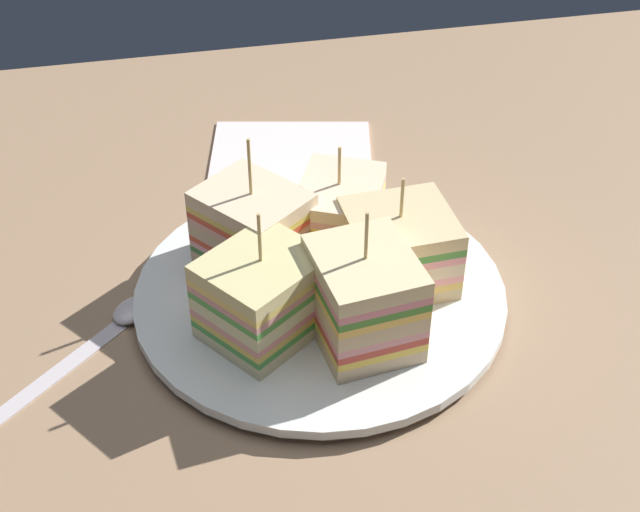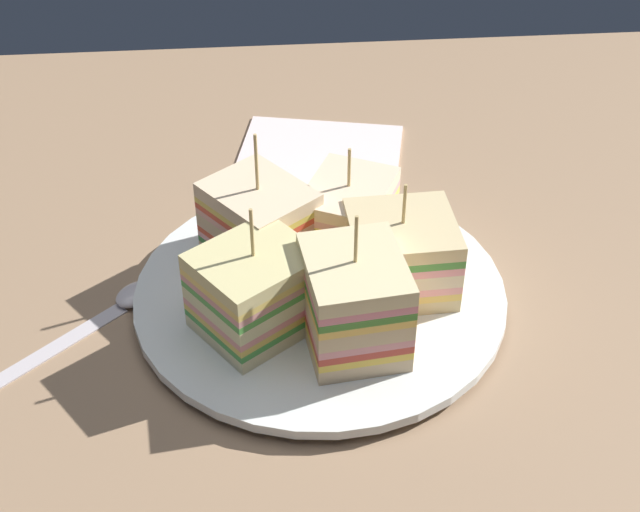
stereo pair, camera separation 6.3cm
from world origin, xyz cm
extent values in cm
cube|color=#997759|center=(0.00, 0.00, -0.90)|extent=(123.34, 83.73, 1.80)
cylinder|color=white|center=(0.00, 0.00, 0.30)|extent=(16.33, 16.33, 0.60)
cylinder|color=white|center=(0.00, 0.00, 0.97)|extent=(26.34, 26.34, 0.73)
cube|color=beige|center=(4.55, 3.34, 1.83)|extent=(9.59, 9.38, 0.99)
cube|color=#B2844C|center=(1.68, 1.23, 1.83)|extent=(3.88, 5.15, 0.99)
cube|color=green|center=(4.55, 3.34, 2.58)|extent=(9.59, 9.38, 0.51)
cube|color=#E1C151|center=(4.55, 3.34, 3.09)|extent=(9.59, 9.38, 0.51)
cube|color=pink|center=(4.55, 3.34, 3.60)|extent=(9.59, 9.38, 0.51)
cube|color=beige|center=(4.55, 3.34, 4.35)|extent=(9.59, 9.38, 0.99)
cube|color=#B2844C|center=(1.68, 1.23, 4.35)|extent=(3.88, 5.15, 0.99)
cube|color=#4DA243|center=(4.55, 3.34, 5.10)|extent=(9.59, 9.38, 0.51)
cube|color=#D8948D|center=(4.55, 3.34, 5.61)|extent=(9.59, 9.38, 0.51)
cube|color=#ECCC63|center=(4.55, 3.34, 6.12)|extent=(9.59, 9.38, 0.51)
cube|color=beige|center=(4.55, 3.34, 6.87)|extent=(9.59, 9.38, 0.99)
cylinder|color=tan|center=(4.55, 3.34, 9.17)|extent=(0.24, 0.24, 3.61)
cube|color=#E0BC8C|center=(-1.76, 5.37, 1.89)|extent=(7.00, 7.97, 1.11)
cube|color=#B2844C|center=(-1.33, 1.83, 1.89)|extent=(6.03, 1.02, 1.11)
cube|color=yellow|center=(-1.76, 5.37, 2.73)|extent=(7.00, 7.97, 0.57)
cube|color=#C64131|center=(-1.76, 5.37, 3.30)|extent=(7.00, 7.97, 0.57)
cube|color=pink|center=(-1.76, 5.37, 3.86)|extent=(7.00, 7.97, 0.57)
cube|color=beige|center=(-1.76, 5.37, 4.70)|extent=(7.00, 7.97, 1.11)
cube|color=#9E7242|center=(-1.33, 1.83, 4.70)|extent=(6.03, 1.02, 1.11)
cube|color=#FAC856|center=(-1.76, 5.37, 5.54)|extent=(7.00, 7.97, 0.57)
cube|color=#458930|center=(-1.76, 5.37, 6.11)|extent=(7.00, 7.97, 0.57)
cube|color=pink|center=(-1.76, 5.37, 6.68)|extent=(7.00, 7.97, 0.57)
cube|color=beige|center=(-1.76, 5.37, 7.52)|extent=(7.00, 7.97, 1.11)
cylinder|color=tan|center=(-1.76, 5.37, 9.81)|extent=(0.24, 0.24, 3.47)
cube|color=#D8BC83|center=(-5.65, -0.09, 1.86)|extent=(7.57, 7.10, 1.05)
cube|color=#9E7242|center=(-2.09, 0.07, 1.86)|extent=(0.59, 6.65, 1.05)
cube|color=#ECC054|center=(-5.65, -0.09, 2.68)|extent=(7.57, 7.10, 0.59)
cube|color=pink|center=(-5.65, -0.09, 3.28)|extent=(7.57, 7.10, 0.59)
cube|color=beige|center=(-5.65, -0.09, 4.10)|extent=(7.57, 7.10, 1.05)
cube|color=#B2844C|center=(-2.09, 0.07, 4.10)|extent=(0.59, 6.65, 1.05)
cube|color=pink|center=(-5.65, -0.09, 4.92)|extent=(7.57, 7.10, 0.59)
cube|color=#488E3A|center=(-5.65, -0.09, 5.51)|extent=(7.57, 7.10, 0.59)
cube|color=beige|center=(-5.65, -0.09, 6.33)|extent=(7.57, 7.10, 1.05)
cylinder|color=tan|center=(-5.65, -0.09, 8.40)|extent=(0.24, 0.24, 3.08)
cube|color=beige|center=(-2.50, -5.07, 1.84)|extent=(8.23, 9.00, 1.00)
cube|color=#9E7242|center=(-0.97, -1.85, 1.84)|extent=(5.14, 2.64, 1.00)
cube|color=#E8A797|center=(-2.50, -5.07, 2.62)|extent=(8.23, 9.00, 0.57)
cube|color=green|center=(-2.50, -5.07, 3.19)|extent=(8.23, 9.00, 0.57)
cube|color=beige|center=(-2.50, -5.07, 3.98)|extent=(8.23, 9.00, 1.00)
cube|color=#B2844C|center=(-0.97, -1.85, 3.98)|extent=(5.14, 2.64, 1.00)
cube|color=#FDD652|center=(-2.50, -5.07, 4.76)|extent=(8.23, 9.00, 0.57)
cube|color=#E19FA0|center=(-2.50, -5.07, 5.33)|extent=(8.23, 9.00, 0.57)
cube|color=beige|center=(-2.50, -5.07, 6.11)|extent=(8.23, 9.00, 1.00)
cylinder|color=tan|center=(-2.50, -5.07, 8.16)|extent=(0.24, 0.24, 3.09)
cube|color=#D9B489|center=(4.04, -3.94, 1.88)|extent=(9.09, 9.33, 1.09)
cube|color=#9E7242|center=(1.85, -1.14, 1.88)|extent=(4.70, 3.77, 1.09)
cube|color=#3A7D35|center=(4.04, -3.94, 2.66)|extent=(9.09, 9.33, 0.48)
cube|color=pink|center=(4.04, -3.94, 3.14)|extent=(9.09, 9.33, 0.48)
cube|color=#D5482C|center=(4.04, -3.94, 3.62)|extent=(9.09, 9.33, 0.48)
cube|color=#D1B38C|center=(4.04, -3.94, 4.41)|extent=(9.09, 9.33, 1.09)
cube|color=#9E7242|center=(1.85, -1.14, 4.41)|extent=(4.70, 3.77, 1.09)
cube|color=#E2A196|center=(4.04, -3.94, 5.19)|extent=(9.09, 9.33, 0.48)
cube|color=#DA4933|center=(4.04, -3.94, 5.67)|extent=(9.09, 9.33, 0.48)
cube|color=#E3C953|center=(4.04, -3.94, 6.15)|extent=(9.09, 9.33, 0.48)
cube|color=beige|center=(4.04, -3.94, 6.93)|extent=(9.09, 9.33, 1.09)
cylinder|color=tan|center=(4.04, -3.94, 9.68)|extent=(0.24, 0.24, 4.40)
cylinder|color=#D6BD6A|center=(-1.13, -1.98, 1.62)|extent=(5.03, 5.06, 0.90)
cylinder|color=#E6C878|center=(-0.52, -1.43, 2.01)|extent=(4.09, 4.07, 0.81)
cylinder|color=#E2CC72|center=(0.85, -0.65, 2.33)|extent=(4.42, 4.42, 0.66)
cylinder|color=#E4C670|center=(0.72, 0.03, 3.14)|extent=(5.54, 5.53, 0.63)
cube|color=silver|center=(18.26, 3.09, 0.12)|extent=(9.12, 8.34, 0.25)
ellipsoid|color=silver|center=(13.14, -1.49, 0.50)|extent=(3.95, 3.88, 1.00)
cube|color=silver|center=(-1.49, -19.10, 0.25)|extent=(16.32, 14.95, 0.50)
camera|label=1|loc=(10.37, 48.46, 43.99)|focal=51.74mm
camera|label=2|loc=(4.10, 49.38, 43.99)|focal=51.74mm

